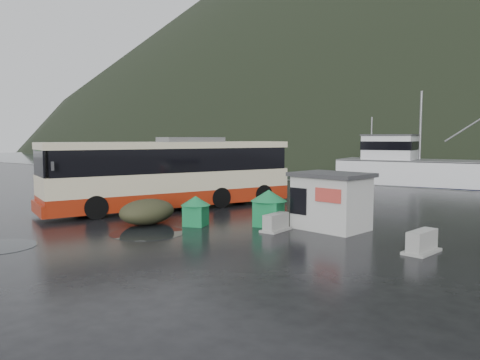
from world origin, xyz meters
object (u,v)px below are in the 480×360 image
Objects in this scene: dome_tent at (147,224)px; waste_bin_left at (196,226)px; white_van at (158,201)px; jersey_barrier_a at (276,231)px; coach_bus at (173,208)px; fishing_trawler at (450,180)px; ticket_kiosk at (331,229)px; jersey_barrier_b at (421,253)px; waste_bin_right at (269,226)px.

waste_bin_left is at bearing 26.10° from dome_tent.
white_van is 10.98m from jersey_barrier_a.
coach_bus is 0.58× the size of fishing_trawler.
dome_tent reaches higher than jersey_barrier_a.
ticket_kiosk reaches higher than jersey_barrier_b.
waste_bin_right is 1.04× the size of jersey_barrier_b.
ticket_kiosk is (9.36, -0.33, 0.00)m from coach_bus.
waste_bin_left is at bearing -162.55° from jersey_barrier_a.
jersey_barrier_b is 0.06× the size of fishing_trawler.
dome_tent is at bearing -37.70° from coach_bus.
waste_bin_right is at bearing -8.28° from white_van.
coach_bus is at bearing -172.79° from ticket_kiosk.
jersey_barrier_b is (5.78, -0.27, 0.00)m from jersey_barrier_a.
white_van reaches higher than jersey_barrier_a.
waste_bin_right is (2.56, 1.79, 0.00)m from waste_bin_left.
coach_bus is 7.01m from waste_bin_right.
white_van is 1.96× the size of dome_tent.
jersey_barrier_b is (6.59, -1.00, 0.00)m from waste_bin_right.
coach_bus reaches higher than waste_bin_left.
fishing_trawler reaches higher than dome_tent.
dome_tent is 0.93× the size of ticket_kiosk.
jersey_barrier_b is at bearing -85.35° from fishing_trawler.
dome_tent is at bearing -143.04° from ticket_kiosk.
coach_bus is 9.36m from ticket_kiosk.
jersey_barrier_a is at bearing 177.30° from jersey_barrier_b.
ticket_kiosk is 4.56m from jersey_barrier_b.
jersey_barrier_a is (7.71, -1.98, 0.00)m from coach_bus.
coach_bus is 13.68m from jersey_barrier_b.
jersey_barrier_a is at bearing -125.72° from ticket_kiosk.
jersey_barrier_b is (13.49, -2.25, 0.00)m from coach_bus.
fishing_trawler reaches higher than coach_bus.
dome_tent is (-1.97, -0.96, 0.00)m from waste_bin_left.
ticket_kiosk reaches higher than white_van.
dome_tent is 5.72m from jersey_barrier_a.
coach_bus is 4.65m from dome_tent.
waste_bin_left is 30.12m from fishing_trawler.
white_van is (-2.70, 1.50, 0.00)m from coach_bus.
fishing_trawler is (1.31, 28.08, 0.00)m from waste_bin_right.
jersey_barrier_a is (0.81, -0.73, 0.00)m from waste_bin_right.
fishing_trawler is at bearing 94.70° from coach_bus.
coach_bus is 4.84× the size of dome_tent.
ticket_kiosk is 2.00× the size of jersey_barrier_b.
waste_bin_right is 0.56× the size of dome_tent.
white_van is 27.58m from fishing_trawler.
white_van is 0.24× the size of fishing_trawler.
dome_tent is (5.07, -5.50, 0.00)m from white_van.
waste_bin_right reaches higher than waste_bin_left.
jersey_barrier_b is at bearing 4.92° from waste_bin_left.
dome_tent is 1.86× the size of jersey_barrier_b.
fishing_trawler is at bearing 100.29° from jersey_barrier_b.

